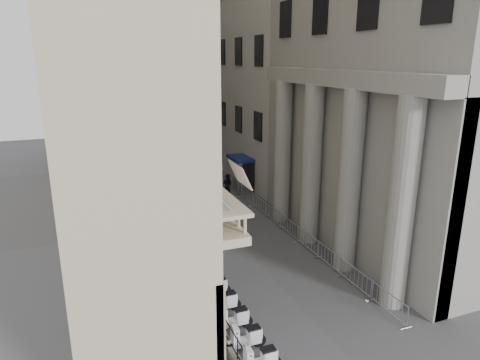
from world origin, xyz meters
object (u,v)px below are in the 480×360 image
object	(u,v)px
security_tent	(163,183)
pedestrian_b	(227,184)
info_kiosk	(177,242)
street_lamp	(149,133)
pedestrian_a	(206,200)

from	to	relation	value
security_tent	pedestrian_b	xyz separation A→B (m)	(6.11, 2.83, -1.53)
info_kiosk	pedestrian_b	world-z (taller)	pedestrian_b
security_tent	street_lamp	size ratio (longest dim) A/B	0.40
info_kiosk	security_tent	bearing A→B (deg)	70.81
pedestrian_b	pedestrian_a	bearing A→B (deg)	92.67
security_tent	info_kiosk	distance (m)	7.35
security_tent	info_kiosk	xyz separation A→B (m)	(-0.65, -7.13, -1.65)
street_lamp	pedestrian_b	distance (m)	7.93
security_tent	pedestrian_a	distance (m)	3.50
pedestrian_a	security_tent	bearing A→B (deg)	-35.26
security_tent	pedestrian_b	size ratio (longest dim) A/B	1.94
street_lamp	pedestrian_a	xyz separation A→B (m)	(3.23, -5.19, -4.55)
security_tent	pedestrian_b	world-z (taller)	security_tent
security_tent	street_lamp	xyz separation A→B (m)	(-0.12, 4.53, 3.08)
info_kiosk	pedestrian_a	bearing A→B (deg)	45.87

